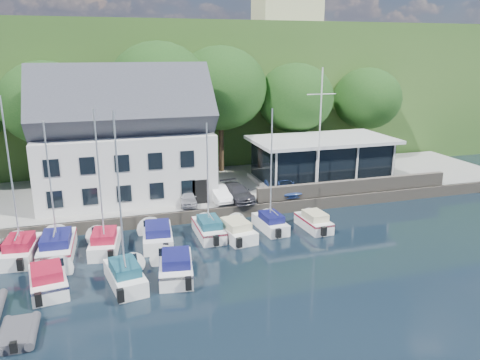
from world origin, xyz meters
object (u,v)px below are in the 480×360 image
Objects in this scene: car_silver at (188,197)px; boat_r1_7 at (314,220)px; boat_r1_4 at (208,177)px; boat_r2_0 at (48,278)px; flagpole at (320,133)px; boat_r1_2 at (100,186)px; car_white at (219,193)px; boat_r1_6 at (271,177)px; boat_r1_5 at (235,228)px; dinghy_1 at (18,332)px; club_pavilion at (321,159)px; boat_r1_1 at (51,186)px; boat_r2_1 at (120,209)px; boat_r2_2 at (176,264)px; harbor_building at (125,146)px; car_dgrey at (237,192)px; car_blue at (284,186)px; boat_r1_0 at (13,189)px; boat_r1_3 at (157,233)px.

car_silver is 0.66× the size of boat_r1_7.
boat_r2_0 is (-10.47, -5.03, -3.68)m from boat_r1_4.
flagpole is 1.17× the size of boat_r1_2.
car_white is 0.41× the size of boat_r1_2.
boat_r1_5 is at bearing -171.19° from boat_r1_6.
flagpole is 26.64m from dinghy_1.
boat_r1_1 reaches higher than club_pavilion.
boat_r2_1 is at bearing -51.60° from boat_r1_1.
boat_r2_2 reaches higher than boat_r2_0.
harbor_building is 1.55× the size of boat_r2_1.
car_white is at bearing 11.87° from car_silver.
car_dgrey is at bearing 21.92° from boat_r1_1.
car_blue is 19.26m from boat_r1_1.
car_silver reaches higher than boat_r2_0.
boat_r1_5 is (-6.20, -6.00, -0.97)m from car_blue.
club_pavilion is at bearing 23.81° from boat_r1_0.
car_white is 1.56m from car_dgrey.
boat_r2_0 is 0.94× the size of boat_r2_2.
flagpole reaches higher than boat_r1_6.
boat_r1_4 is 8.83m from boat_r1_7.
boat_r1_6 is at bearing 17.01° from boat_r2_1.
boat_r2_0 is at bearing -154.62° from boat_r1_4.
boat_r1_7 is 12.17m from boat_r2_2.
boat_r1_5 is (14.26, -0.69, -4.04)m from boat_r1_0.
harbor_building is 9.98m from boat_r1_4.
boat_r1_6 is (-3.23, -5.32, 2.46)m from car_blue.
car_white is at bearing 71.42° from boat_r2_2.
boat_r1_7 is 0.92× the size of boat_r2_0.
flagpole is 21.40m from boat_r1_1.
harbor_building is at bearing 104.40° from boat_r1_3.
flagpole is 1.84× the size of boat_r2_2.
boat_r2_1 reaches higher than boat_r1_5.
boat_r2_2 is (-2.73, -10.20, -0.78)m from car_silver.
boat_r2_2 is at bearing -146.12° from boat_r1_5.
flagpole is (2.67, -1.10, 4.69)m from car_blue.
boat_r1_4 is at bearing 17.27° from boat_r2_0.
car_dgrey is 0.76× the size of boat_r1_5.
car_dgrey is 0.46× the size of boat_r1_0.
club_pavilion reaches higher than car_silver.
car_silver is at bearing 83.59° from boat_r2_2.
boat_r1_0 is at bearing -179.75° from boat_r1_4.
club_pavilion is 2.29× the size of boat_r1_5.
boat_r1_0 is (-7.43, -8.65, -0.61)m from harbor_building.
boat_r1_6 is 1.51× the size of boat_r2_0.
boat_r2_2 is at bearing -24.44° from boat_r1_0.
boat_r1_2 reaches higher than boat_r1_6.
boat_r1_2 is at bearing -136.02° from car_silver.
boat_r1_3 is 12.09m from dinghy_1.
boat_r1_5 is (-8.87, -4.90, -5.66)m from flagpole.
club_pavilion is at bearing 48.39° from boat_r2_2.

